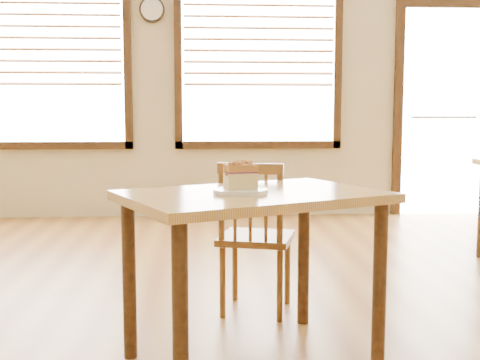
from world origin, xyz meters
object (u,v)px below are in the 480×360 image
at_px(cafe_table_main, 253,218).
at_px(cafe_chair_main, 255,236).
at_px(plate, 240,191).
at_px(wall_clock, 152,9).
at_px(cake_slice, 240,175).

relative_size(cafe_table_main, cafe_chair_main, 1.51).
xyz_separation_m(cafe_chair_main, plate, (-0.12, -0.68, 0.33)).
height_order(wall_clock, cafe_table_main, wall_clock).
distance_m(plate, cake_slice, 0.07).
bearing_deg(wall_clock, cafe_table_main, -79.29).
relative_size(wall_clock, cafe_chair_main, 0.31).
xyz_separation_m(wall_clock, cake_slice, (0.66, -3.84, -1.32)).
height_order(cafe_chair_main, cake_slice, cake_slice).
bearing_deg(cake_slice, cafe_table_main, 23.23).
bearing_deg(cafe_chair_main, plate, 95.34).
relative_size(cafe_table_main, cake_slice, 8.36).
relative_size(cafe_chair_main, plate, 3.61).
distance_m(wall_clock, plate, 4.13).
bearing_deg(cafe_chair_main, wall_clock, -60.44).
xyz_separation_m(cafe_table_main, cake_slice, (-0.06, -0.04, 0.19)).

